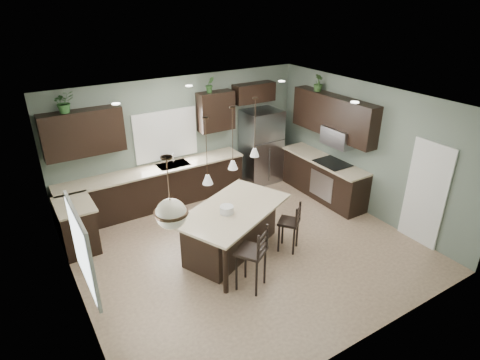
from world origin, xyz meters
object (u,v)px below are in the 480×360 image
Objects in this scene: bar_stool_left at (251,258)px; bar_stool_right at (289,227)px; kitchen_island at (233,230)px; serving_dish at (227,210)px; refrigerator at (261,147)px; plant_back_left at (64,102)px.

bar_stool_left reaches higher than bar_stool_right.
kitchen_island is 1.03m from bar_stool_right.
kitchen_island is 0.57m from serving_dish.
refrigerator is 3.25m from kitchen_island.
kitchen_island is at bearing -133.57° from refrigerator.
bar_stool_left is at bearing -95.70° from serving_dish.
bar_stool_left is 2.85× the size of plant_back_left.
refrigerator is 3.41m from serving_dish.
plant_back_left reaches higher than serving_dish.
refrigerator is 7.71× the size of serving_dish.
kitchen_island is 8.95× the size of serving_dish.
serving_dish is at bearing 51.44° from bar_stool_left.
bar_stool_right is at bearing -44.67° from plant_back_left.
kitchen_island is 2.19× the size of bar_stool_right.
bar_stool_left is 1.30m from bar_stool_right.
serving_dish is 0.59× the size of plant_back_left.
bar_stool_left is at bearing -62.33° from plant_back_left.
serving_dish reaches higher than kitchen_island.
serving_dish is 1.02m from bar_stool_left.
serving_dish is 0.24× the size of bar_stool_right.
bar_stool_left is (-0.09, -0.92, -0.41)m from serving_dish.
kitchen_island is (-2.22, -2.33, -0.46)m from refrigerator.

